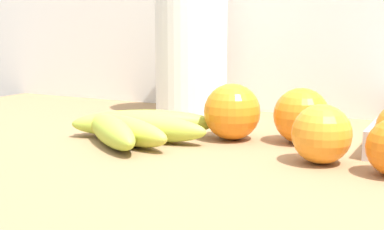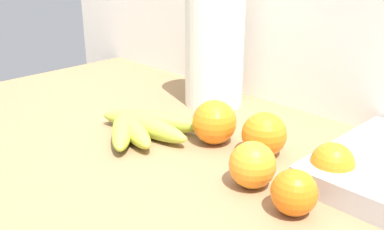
# 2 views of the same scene
# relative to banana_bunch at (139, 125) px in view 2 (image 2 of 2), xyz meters

# --- Properties ---
(wall_back) EXTENTS (1.86, 0.06, 1.30)m
(wall_back) POSITION_rel_banana_bunch_xyz_m (0.20, 0.37, -0.29)
(wall_back) COLOR silver
(wall_back) RESTS_ON ground
(banana_bunch) EXTENTS (0.21, 0.21, 0.04)m
(banana_bunch) POSITION_rel_banana_bunch_xyz_m (0.00, 0.00, 0.00)
(banana_bunch) COLOR #ADC83F
(banana_bunch) RESTS_ON counter
(orange_center) EXTENTS (0.06, 0.06, 0.06)m
(orange_center) POSITION_rel_banana_bunch_xyz_m (0.35, -0.01, 0.01)
(orange_center) COLOR orange
(orange_center) RESTS_ON counter
(orange_back_left) EXTENTS (0.07, 0.07, 0.07)m
(orange_back_left) POSITION_rel_banana_bunch_xyz_m (0.27, 0.00, 0.02)
(orange_back_left) COLOR orange
(orange_back_left) RESTS_ON counter
(orange_back_right) EXTENTS (0.08, 0.08, 0.08)m
(orange_back_right) POSITION_rel_banana_bunch_xyz_m (0.22, 0.10, 0.02)
(orange_back_right) COLOR orange
(orange_back_right) RESTS_ON counter
(orange_far_right) EXTENTS (0.07, 0.07, 0.07)m
(orange_far_right) POSITION_rel_banana_bunch_xyz_m (0.35, 0.09, 0.01)
(orange_far_right) COLOR orange
(orange_far_right) RESTS_ON counter
(orange_right) EXTENTS (0.08, 0.08, 0.08)m
(orange_right) POSITION_rel_banana_bunch_xyz_m (0.12, 0.08, 0.02)
(orange_right) COLOR orange
(orange_right) RESTS_ON counter
(paper_towel_roll) EXTENTS (0.13, 0.13, 0.33)m
(paper_towel_roll) POSITION_rel_banana_bunch_xyz_m (-0.02, 0.23, 0.13)
(paper_towel_roll) COLOR white
(paper_towel_roll) RESTS_ON counter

